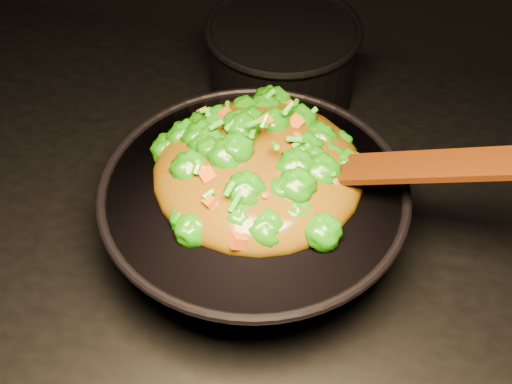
% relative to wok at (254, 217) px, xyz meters
% --- Properties ---
extents(wok, '(0.41, 0.41, 0.10)m').
position_rel_wok_xyz_m(wok, '(0.00, 0.00, 0.00)').
color(wok, black).
rests_on(wok, stovetop).
extents(stir_fry, '(0.29, 0.29, 0.09)m').
position_rel_wok_xyz_m(stir_fry, '(-0.00, 0.02, 0.09)').
color(stir_fry, '#1D7408').
rests_on(stir_fry, wok).
extents(spatula, '(0.28, 0.07, 0.12)m').
position_rel_wok_xyz_m(spatula, '(0.15, 0.02, 0.10)').
color(spatula, '#361708').
rests_on(spatula, wok).
extents(back_pot, '(0.26, 0.26, 0.12)m').
position_rel_wok_xyz_m(back_pot, '(-0.03, 0.29, 0.01)').
color(back_pot, black).
rests_on(back_pot, stovetop).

